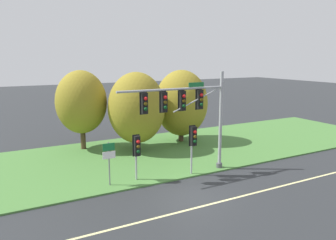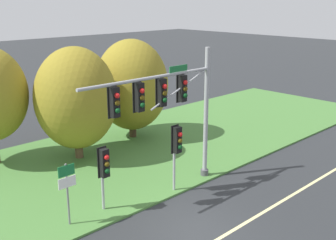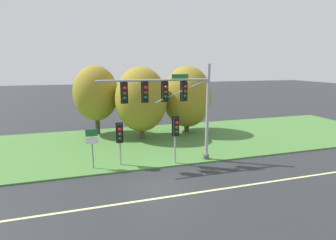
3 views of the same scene
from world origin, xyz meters
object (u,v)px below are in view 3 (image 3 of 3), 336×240
object	(u,v)px
traffic_signal_mast	(172,99)
pedestrian_signal_further_along	(120,135)
pedestrian_signal_near_kerb	(176,130)
tree_behind_signpost	(187,97)
tree_left_of_mast	(141,100)
route_sign_post	(92,142)
tree_nearest_road	(96,93)

from	to	relation	value
traffic_signal_mast	pedestrian_signal_further_along	distance (m)	4.09
pedestrian_signal_near_kerb	tree_behind_signpost	xyz separation A→B (m)	(3.68, 7.74, 1.09)
traffic_signal_mast	tree_left_of_mast	distance (m)	6.72
traffic_signal_mast	tree_behind_signpost	xyz separation A→B (m)	(3.82, 7.43, -0.88)
pedestrian_signal_further_along	route_sign_post	size ratio (longest dim) A/B	1.10
pedestrian_signal_further_along	tree_nearest_road	world-z (taller)	tree_nearest_road
pedestrian_signal_near_kerb	route_sign_post	xyz separation A→B (m)	(-5.24, 0.81, -0.63)
tree_left_of_mast	route_sign_post	bearing A→B (deg)	-125.28
pedestrian_signal_further_along	tree_behind_signpost	xyz separation A→B (m)	(7.20, 6.99, 1.40)
traffic_signal_mast	tree_behind_signpost	world-z (taller)	traffic_signal_mast
tree_behind_signpost	pedestrian_signal_further_along	bearing A→B (deg)	-135.82
tree_nearest_road	tree_left_of_mast	world-z (taller)	tree_nearest_road
pedestrian_signal_further_along	tree_left_of_mast	bearing A→B (deg)	67.19
tree_nearest_road	tree_behind_signpost	bearing A→B (deg)	-11.02
pedestrian_signal_further_along	tree_nearest_road	bearing A→B (deg)	97.65
pedestrian_signal_near_kerb	tree_left_of_mast	xyz separation A→B (m)	(-0.92, 6.93, 1.11)
pedestrian_signal_further_along	tree_behind_signpost	world-z (taller)	tree_behind_signpost
pedestrian_signal_near_kerb	pedestrian_signal_further_along	bearing A→B (deg)	168.02
traffic_signal_mast	pedestrian_signal_near_kerb	xyz separation A→B (m)	(0.14, -0.31, -1.96)
pedestrian_signal_near_kerb	pedestrian_signal_further_along	world-z (taller)	pedestrian_signal_near_kerb
route_sign_post	tree_left_of_mast	xyz separation A→B (m)	(4.33, 6.12, 1.73)
pedestrian_signal_further_along	traffic_signal_mast	bearing A→B (deg)	-7.44
traffic_signal_mast	pedestrian_signal_further_along	world-z (taller)	traffic_signal_mast
tree_left_of_mast	tree_behind_signpost	distance (m)	4.67
traffic_signal_mast	route_sign_post	world-z (taller)	traffic_signal_mast
tree_behind_signpost	route_sign_post	bearing A→B (deg)	-142.18
tree_left_of_mast	tree_behind_signpost	world-z (taller)	tree_behind_signpost
pedestrian_signal_near_kerb	route_sign_post	distance (m)	5.34
traffic_signal_mast	tree_nearest_road	size ratio (longest dim) A/B	1.15
pedestrian_signal_near_kerb	tree_left_of_mast	bearing A→B (deg)	97.54
route_sign_post	tree_nearest_road	size ratio (longest dim) A/B	0.41
pedestrian_signal_further_along	tree_nearest_road	xyz separation A→B (m)	(-1.16, 8.62, 1.83)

